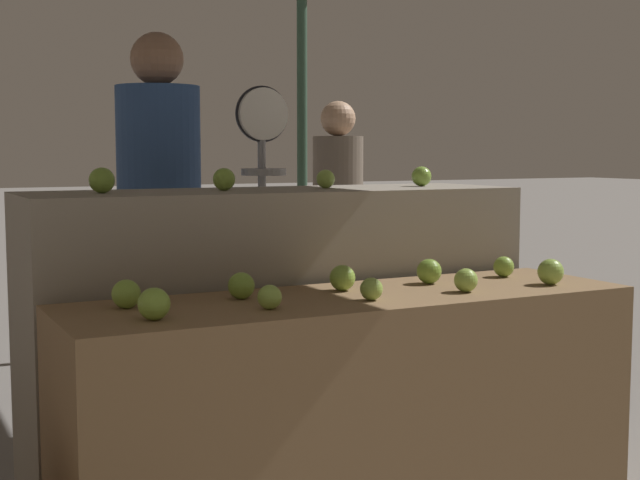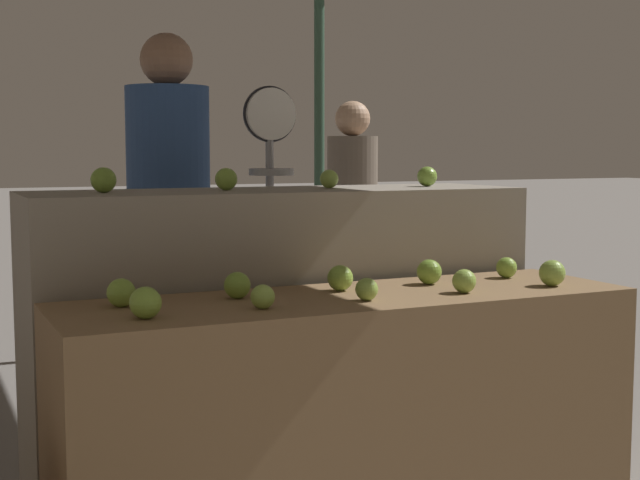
# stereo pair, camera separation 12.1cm
# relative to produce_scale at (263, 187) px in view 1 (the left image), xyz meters

# --- Properties ---
(display_counter_front) EXTENTS (1.88, 0.55, 0.83)m
(display_counter_front) POSITION_rel_produce_scale_xyz_m (-0.20, -1.19, -0.72)
(display_counter_front) COLOR olive
(display_counter_front) RESTS_ON ground_plane
(display_counter_back) EXTENTS (1.88, 0.55, 1.15)m
(display_counter_back) POSITION_rel_produce_scale_xyz_m (-0.20, -0.59, -0.56)
(display_counter_back) COLOR gray
(display_counter_back) RESTS_ON ground_plane
(apple_front_0) EXTENTS (0.09, 0.09, 0.09)m
(apple_front_0) POSITION_rel_produce_scale_xyz_m (-0.89, -1.30, -0.26)
(apple_front_0) COLOR #84AD3D
(apple_front_0) RESTS_ON display_counter_front
(apple_front_1) EXTENTS (0.07, 0.07, 0.07)m
(apple_front_1) POSITION_rel_produce_scale_xyz_m (-0.54, -1.30, -0.26)
(apple_front_1) COLOR #8EB247
(apple_front_1) RESTS_ON display_counter_front
(apple_front_2) EXTENTS (0.07, 0.07, 0.07)m
(apple_front_2) POSITION_rel_produce_scale_xyz_m (-0.20, -1.30, -0.26)
(apple_front_2) COLOR #8EB247
(apple_front_2) RESTS_ON display_counter_front
(apple_front_3) EXTENTS (0.08, 0.08, 0.08)m
(apple_front_3) POSITION_rel_produce_scale_xyz_m (0.16, -1.30, -0.26)
(apple_front_3) COLOR #8EB247
(apple_front_3) RESTS_ON display_counter_front
(apple_front_4) EXTENTS (0.09, 0.09, 0.09)m
(apple_front_4) POSITION_rel_produce_scale_xyz_m (0.52, -1.30, -0.26)
(apple_front_4) COLOR #8EB247
(apple_front_4) RESTS_ON display_counter_front
(apple_front_5) EXTENTS (0.09, 0.09, 0.09)m
(apple_front_5) POSITION_rel_produce_scale_xyz_m (-0.91, -1.09, -0.26)
(apple_front_5) COLOR #84AD3D
(apple_front_5) RESTS_ON display_counter_front
(apple_front_6) EXTENTS (0.08, 0.08, 0.08)m
(apple_front_6) POSITION_rel_produce_scale_xyz_m (-0.55, -1.09, -0.26)
(apple_front_6) COLOR #7AA338
(apple_front_6) RESTS_ON display_counter_front
(apple_front_7) EXTENTS (0.09, 0.09, 0.09)m
(apple_front_7) POSITION_rel_produce_scale_xyz_m (-0.19, -1.09, -0.26)
(apple_front_7) COLOR #84AD3D
(apple_front_7) RESTS_ON display_counter_front
(apple_front_8) EXTENTS (0.09, 0.09, 0.09)m
(apple_front_8) POSITION_rel_produce_scale_xyz_m (0.16, -1.09, -0.26)
(apple_front_8) COLOR #7AA338
(apple_front_8) RESTS_ON display_counter_front
(apple_front_9) EXTENTS (0.08, 0.08, 0.08)m
(apple_front_9) POSITION_rel_produce_scale_xyz_m (0.49, -1.07, -0.26)
(apple_front_9) COLOR #84AD3D
(apple_front_9) RESTS_ON display_counter_front
(apple_back_0) EXTENTS (0.09, 0.09, 0.09)m
(apple_back_0) POSITION_rel_produce_scale_xyz_m (-0.86, -0.59, 0.06)
(apple_back_0) COLOR #7AA338
(apple_back_0) RESTS_ON display_counter_back
(apple_back_1) EXTENTS (0.08, 0.08, 0.08)m
(apple_back_1) POSITION_rel_produce_scale_xyz_m (-0.41, -0.59, 0.06)
(apple_back_1) COLOR #84AD3D
(apple_back_1) RESTS_ON display_counter_back
(apple_back_2) EXTENTS (0.07, 0.07, 0.07)m
(apple_back_2) POSITION_rel_produce_scale_xyz_m (0.01, -0.58, 0.05)
(apple_back_2) COLOR #8EB247
(apple_back_2) RESTS_ON display_counter_back
(apple_back_3) EXTENTS (0.08, 0.08, 0.08)m
(apple_back_3) POSITION_rel_produce_scale_xyz_m (0.45, -0.59, 0.06)
(apple_back_3) COLOR #7AA338
(apple_back_3) RESTS_ON display_counter_back
(produce_scale) EXTENTS (0.25, 0.20, 1.58)m
(produce_scale) POSITION_rel_produce_scale_xyz_m (0.00, 0.00, 0.00)
(produce_scale) COLOR #99999E
(produce_scale) RESTS_ON ground_plane
(person_vendor_at_scale) EXTENTS (0.51, 0.51, 1.82)m
(person_vendor_at_scale) POSITION_rel_produce_scale_xyz_m (-0.38, 0.30, -0.08)
(person_vendor_at_scale) COLOR #2D2D38
(person_vendor_at_scale) RESTS_ON ground_plane
(person_customer_left) EXTENTS (0.37, 0.37, 1.58)m
(person_customer_left) POSITION_rel_produce_scale_xyz_m (0.94, 1.04, -0.20)
(person_customer_left) COLOR #2D2D38
(person_customer_left) RESTS_ON ground_plane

